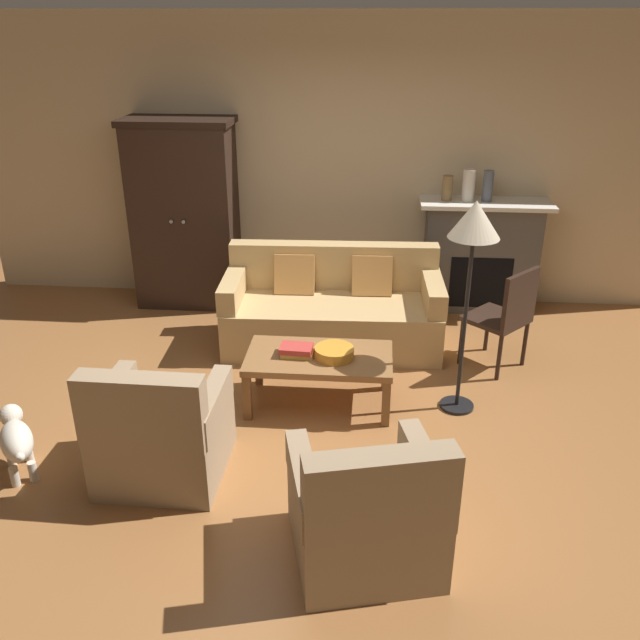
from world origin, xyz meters
TOP-DOWN VIEW (x-y plane):
  - ground_plane at (0.00, 0.00)m, footprint 9.60×9.60m
  - back_wall at (0.00, 2.55)m, footprint 7.20×0.10m
  - fireplace at (1.55, 2.30)m, footprint 1.26×0.48m
  - armoire at (-1.40, 2.22)m, footprint 1.06×0.57m
  - couch at (0.14, 1.37)m, footprint 1.95×0.92m
  - coffee_table at (0.11, 0.31)m, footprint 1.10×0.60m
  - fruit_bowl at (0.22, 0.29)m, footprint 0.30×0.30m
  - book_stack at (-0.06, 0.30)m, footprint 0.26×0.18m
  - mantel_vase_bronze at (1.17, 2.28)m, footprint 0.10×0.10m
  - mantel_vase_cream at (1.37, 2.28)m, footprint 0.12×0.12m
  - mantel_vase_slate at (1.55, 2.28)m, footprint 0.10×0.10m
  - armchair_near_left at (-0.82, -0.66)m, footprint 0.79×0.78m
  - armchair_near_right at (0.50, -1.29)m, footprint 0.93×0.93m
  - side_chair_wooden at (1.60, 1.01)m, footprint 0.62×0.62m
  - floor_lamp at (1.17, 0.34)m, footprint 0.36×0.36m
  - dog at (-1.78, -0.69)m, footprint 0.40×0.50m

SIDE VIEW (x-z plane):
  - ground_plane at x=0.00m, z-range 0.00..0.00m
  - dog at x=-1.78m, z-range 0.05..0.44m
  - armchair_near_left at x=-0.82m, z-range -0.12..0.76m
  - armchair_near_right at x=0.50m, z-range -0.12..0.76m
  - couch at x=0.14m, z-range -0.11..0.75m
  - coffee_table at x=0.11m, z-range 0.16..0.58m
  - book_stack at x=-0.06m, z-range 0.42..0.50m
  - fruit_bowl at x=0.22m, z-range 0.42..0.50m
  - side_chair_wooden at x=1.60m, z-range 0.06..0.96m
  - fireplace at x=1.55m, z-range 0.01..1.13m
  - armoire at x=-1.40m, z-range 0.00..1.87m
  - mantel_vase_bronze at x=1.17m, z-range 1.12..1.36m
  - mantel_vase_slate at x=1.55m, z-range 1.12..1.41m
  - mantel_vase_cream at x=1.37m, z-range 1.12..1.42m
  - floor_lamp at x=1.17m, z-range 0.59..2.21m
  - back_wall at x=0.00m, z-range 0.00..2.80m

